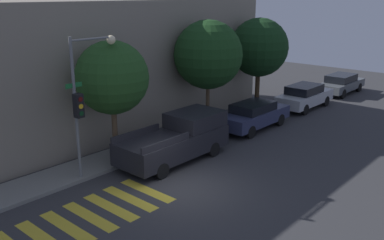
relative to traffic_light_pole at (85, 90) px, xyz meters
name	(u,v)px	position (x,y,z in m)	size (l,w,h in m)	color
ground_plane	(180,189)	(1.57, -3.37, -3.56)	(60.00, 60.00, 0.00)	#333335
sidewalk	(111,159)	(1.57, 0.80, -3.49)	(26.00, 1.94, 0.14)	slate
building_row	(50,73)	(1.57, 5.16, -0.20)	(26.00, 6.00, 6.72)	gray
crosswalk	(90,216)	(-1.92, -2.57, -3.56)	(5.58, 2.60, 0.00)	gold
traffic_light_pole	(85,90)	(0.00, 0.00, 0.00)	(2.35, 0.56, 5.56)	slate
pickup_truck	(178,138)	(3.70, -1.27, -2.60)	(5.24, 2.07, 1.94)	black
sedan_near_corner	(254,115)	(9.61, -1.27, -2.79)	(4.63, 1.76, 1.46)	#2D3351
sedan_middle	(304,96)	(15.33, -1.27, -2.77)	(4.61, 1.79, 1.51)	#B7BABF
sedan_far_end	(341,83)	(20.93, -1.27, -2.82)	(4.62, 1.76, 1.40)	#4C5156
tree_near_corner	(112,78)	(1.82, 0.71, 0.10)	(3.10, 3.10, 5.23)	brown
tree_midblock	(208,55)	(8.10, 0.71, 0.41)	(3.60, 3.60, 5.78)	brown
tree_far_end	(259,48)	(12.89, 0.71, 0.34)	(3.51, 3.51, 5.67)	#42301E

